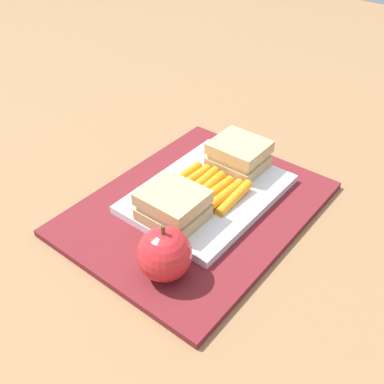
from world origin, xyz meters
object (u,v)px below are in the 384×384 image
carrot_sticks_bundle (208,186)px  apple (164,254)px  sandwich_half_right (173,206)px  sandwich_half_left (239,155)px  food_tray (208,194)px

carrot_sticks_bundle → apple: bearing=17.9°
sandwich_half_right → apple: bearing=33.8°
sandwich_half_left → carrot_sticks_bundle: size_ratio=0.77×
food_tray → apple: 0.16m
carrot_sticks_bundle → sandwich_half_right: bearing=0.0°
sandwich_half_left → carrot_sticks_bundle: (0.08, -0.00, -0.02)m
sandwich_half_left → carrot_sticks_bundle: sandwich_half_left is taller
food_tray → carrot_sticks_bundle: 0.01m
food_tray → sandwich_half_right: size_ratio=2.88×
food_tray → carrot_sticks_bundle: carrot_sticks_bundle is taller
sandwich_half_left → sandwich_half_right: (0.16, 0.00, 0.00)m
food_tray → carrot_sticks_bundle: size_ratio=2.23×
apple → carrot_sticks_bundle: bearing=-162.1°
sandwich_half_left → sandwich_half_right: size_ratio=1.00×
food_tray → sandwich_half_right: bearing=0.0°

